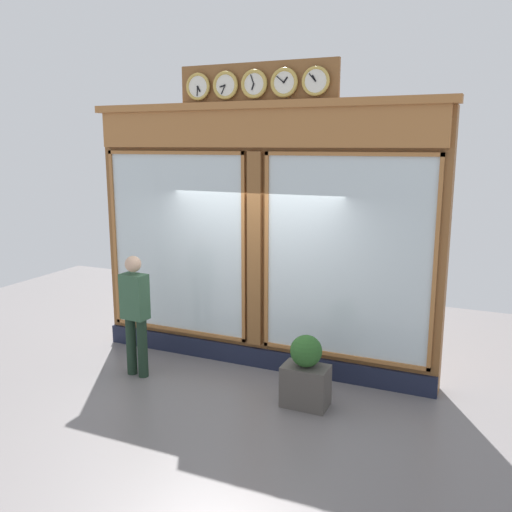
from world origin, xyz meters
name	(u,v)px	position (x,y,z in m)	size (l,w,h in m)	color
ground_plane	(142,468)	(0.00, 2.80, 0.00)	(14.00, 14.00, 0.00)	slate
shop_facade	(260,236)	(0.00, -0.13, 1.88)	(5.13, 0.42, 4.20)	brown
pedestrian	(135,311)	(1.37, 0.96, 0.93)	(0.38, 0.25, 1.69)	#1C2F21
planter_box	(305,386)	(-1.05, 0.88, 0.26)	(0.56, 0.36, 0.52)	#4C4742
planter_shrub	(306,351)	(-1.05, 0.88, 0.71)	(0.39, 0.39, 0.39)	#285623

